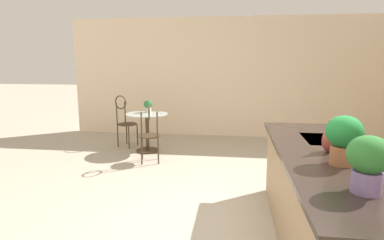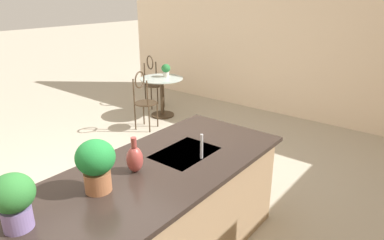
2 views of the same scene
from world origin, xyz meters
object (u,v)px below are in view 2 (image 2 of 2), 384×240
object	(u,v)px
chair_by_island	(144,98)
vase_on_counter	(135,159)
potted_plant_counter_near	(96,163)
potted_plant_counter_far	(13,198)
potted_plant_on_table	(166,70)
chair_near_window	(153,79)
bistro_table	(162,93)

from	to	relation	value
chair_by_island	vase_on_counter	distance (m)	3.21
potted_plant_counter_near	vase_on_counter	world-z (taller)	potted_plant_counter_near
potted_plant_counter_far	potted_plant_on_table	bearing A→B (deg)	-148.26
chair_near_window	potted_plant_on_table	bearing A→B (deg)	70.97
vase_on_counter	bistro_table	bearing A→B (deg)	-139.79
bistro_table	vase_on_counter	world-z (taller)	vase_on_counter
potted_plant_on_table	potted_plant_counter_far	size ratio (longest dim) A/B	0.67
potted_plant_counter_far	potted_plant_counter_near	xyz separation A→B (m)	(-0.55, 0.03, 0.02)
potted_plant_on_table	potted_plant_counter_near	bearing A→B (deg)	36.04
bistro_table	potted_plant_counter_near	size ratio (longest dim) A/B	2.08
chair_near_window	potted_plant_counter_far	bearing A→B (deg)	35.85
potted_plant_counter_far	vase_on_counter	size ratio (longest dim) A/B	1.24
potted_plant_counter_far	potted_plant_counter_near	size ratio (longest dim) A/B	0.93
potted_plant_on_table	potted_plant_counter_near	size ratio (longest dim) A/B	0.62
bistro_table	chair_by_island	world-z (taller)	chair_by_island
chair_by_island	vase_on_counter	bearing A→B (deg)	45.07
potted_plant_on_table	bistro_table	bearing A→B (deg)	4.07
vase_on_counter	potted_plant_counter_far	bearing A→B (deg)	-2.17
bistro_table	potted_plant_on_table	distance (m)	0.45
potted_plant_counter_near	chair_by_island	bearing A→B (deg)	-139.07
chair_near_window	chair_by_island	bearing A→B (deg)	37.87
chair_by_island	potted_plant_counter_far	world-z (taller)	potted_plant_counter_far
potted_plant_on_table	potted_plant_counter_near	distance (m)	4.25
chair_by_island	potted_plant_on_table	bearing A→B (deg)	-163.45
chair_near_window	vase_on_counter	bearing A→B (deg)	42.98
bistro_table	chair_near_window	xyz separation A→B (m)	(-0.33, -0.56, 0.13)
chair_by_island	potted_plant_counter_near	size ratio (longest dim) A/B	2.71
potted_plant_counter_near	potted_plant_on_table	bearing A→B (deg)	-143.96
chair_near_window	chair_by_island	xyz separation A→B (m)	(1.03, 0.80, 0.00)
potted_plant_counter_near	chair_near_window	bearing A→B (deg)	-139.91
chair_by_island	potted_plant_counter_near	distance (m)	3.48
bistro_table	potted_plant_counter_far	distance (m)	4.61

